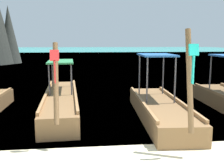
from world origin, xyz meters
TOP-DOWN VIEW (x-y plane):
  - sea_water at (0.00, 62.36)m, footprint 120.00×120.00m
  - longtail_boat_red_ribbon at (-1.70, 5.81)m, footprint 1.44×6.64m
  - longtail_boat_turquoise_ribbon at (1.56, 4.45)m, footprint 1.53×5.49m

SIDE VIEW (x-z plane):
  - sea_water at x=0.00m, z-range 0.00..0.00m
  - longtail_boat_turquoise_ribbon at x=1.56m, z-range -1.03..1.73m
  - longtail_boat_red_ribbon at x=-1.70m, z-range -0.88..1.59m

